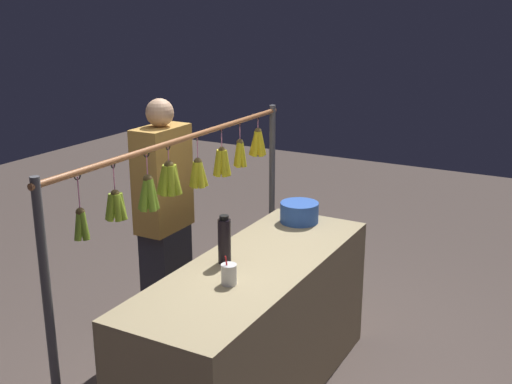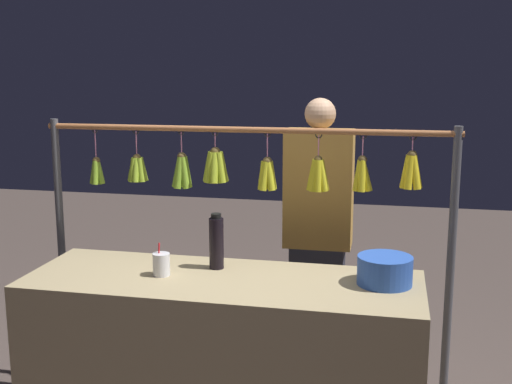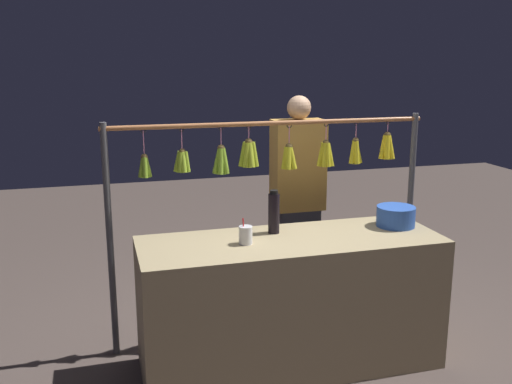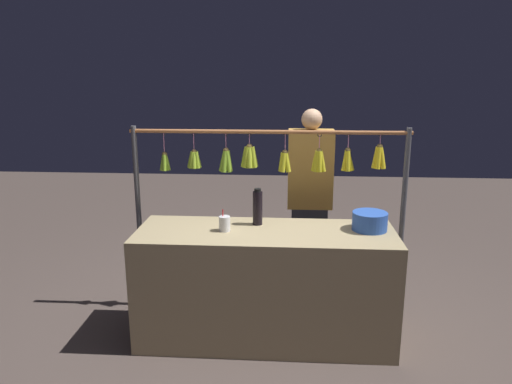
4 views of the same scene
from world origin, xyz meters
name	(u,v)px [view 1 (image 1 of 4)]	position (x,y,z in m)	size (l,w,h in m)	color
market_counter	(254,332)	(0.00, 0.00, 0.43)	(1.92, 0.67, 0.87)	tan
display_rack	(189,198)	(-0.03, -0.45, 1.18)	(2.26, 0.15, 1.58)	#4C4C51
water_bottle	(224,240)	(0.07, -0.15, 1.00)	(0.07, 0.07, 0.28)	black
blue_bucket	(299,212)	(-0.77, -0.08, 0.94)	(0.26, 0.26, 0.14)	#2D57B7
drink_cup	(229,274)	(0.30, 0.02, 0.92)	(0.08, 0.08, 0.16)	silver
vendor_person	(165,224)	(-0.36, -0.90, 0.84)	(0.40, 0.22, 1.70)	#2D2D38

